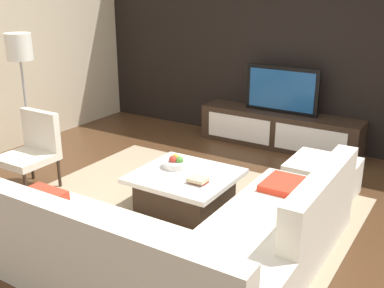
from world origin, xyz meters
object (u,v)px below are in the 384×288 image
(accent_chair_near, at_px, (33,147))
(fruit_bowl, at_px, (176,163))
(ottoman, at_px, (322,179))
(book_stack, at_px, (198,180))
(coffee_table, at_px, (185,190))
(media_console, at_px, (279,130))
(television, at_px, (282,90))
(sectional_couch, at_px, (184,244))
(floor_lamp, at_px, (20,55))

(accent_chair_near, bearing_deg, fruit_bowl, 28.94)
(ottoman, distance_m, book_stack, 1.46)
(coffee_table, height_order, fruit_bowl, fruit_bowl)
(accent_chair_near, height_order, book_stack, accent_chair_near)
(accent_chair_near, height_order, ottoman, accent_chair_near)
(media_console, xyz_separation_m, television, (0.00, 0.00, 0.57))
(media_console, distance_m, sectional_couch, 3.32)
(sectional_couch, bearing_deg, fruit_bowl, 126.49)
(television, bearing_deg, sectional_couch, -80.94)
(sectional_couch, distance_m, coffee_table, 1.17)
(coffee_table, relative_size, floor_lamp, 0.60)
(coffee_table, bearing_deg, television, 87.51)
(television, relative_size, fruit_bowl, 3.70)
(coffee_table, relative_size, accent_chair_near, 1.14)
(floor_lamp, distance_m, ottoman, 3.83)
(television, height_order, accent_chair_near, television)
(ottoman, bearing_deg, accent_chair_near, -152.28)
(media_console, bearing_deg, accent_chair_near, -123.42)
(coffee_table, xyz_separation_m, floor_lamp, (-2.40, 0.04, 1.18))
(ottoman, bearing_deg, media_console, 128.44)
(sectional_couch, distance_m, accent_chair_near, 2.41)
(television, xyz_separation_m, floor_lamp, (-2.50, -2.26, 0.56))
(book_stack, bearing_deg, coffee_table, 151.46)
(floor_lamp, xyz_separation_m, fruit_bowl, (2.22, 0.06, -0.95))
(coffee_table, height_order, book_stack, book_stack)
(fruit_bowl, bearing_deg, television, 82.75)
(floor_lamp, bearing_deg, book_stack, -3.52)
(coffee_table, height_order, floor_lamp, floor_lamp)
(floor_lamp, bearing_deg, sectional_couch, -18.72)
(media_console, relative_size, sectional_couch, 0.91)
(fruit_bowl, relative_size, book_stack, 1.45)
(floor_lamp, bearing_deg, ottoman, 15.68)
(ottoman, xyz_separation_m, fruit_bowl, (-1.29, -0.93, 0.23))
(coffee_table, height_order, ottoman, ottoman)
(floor_lamp, xyz_separation_m, book_stack, (2.63, -0.16, -0.97))
(floor_lamp, distance_m, book_stack, 2.81)
(sectional_couch, relative_size, coffee_table, 2.52)
(television, distance_m, coffee_table, 2.38)
(sectional_couch, distance_m, ottoman, 2.07)
(sectional_couch, relative_size, book_stack, 12.91)
(floor_lamp, height_order, fruit_bowl, floor_lamp)
(television, bearing_deg, ottoman, -51.57)
(television, height_order, ottoman, television)
(floor_lamp, height_order, ottoman, floor_lamp)
(television, height_order, fruit_bowl, television)
(coffee_table, xyz_separation_m, ottoman, (1.11, 1.02, -0.00))
(accent_chair_near, xyz_separation_m, fruit_bowl, (1.54, 0.56, -0.06))
(book_stack, bearing_deg, media_console, 93.00)
(fruit_bowl, height_order, book_stack, fruit_bowl)
(media_console, relative_size, ottoman, 3.24)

